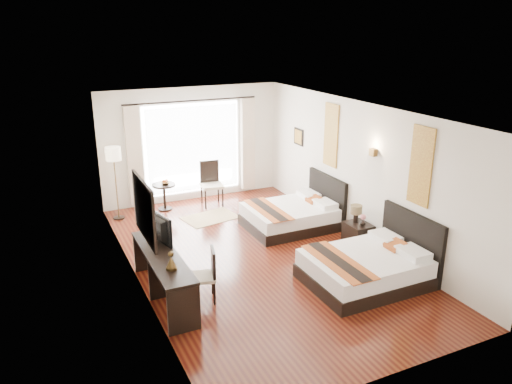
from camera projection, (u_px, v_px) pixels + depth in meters
name	position (u px, v px, depth m)	size (l,w,h in m)	color
floor	(258.00, 257.00, 9.48)	(4.50, 7.50, 0.01)	#380F0A
ceiling	(258.00, 111.00, 8.59)	(4.50, 7.50, 0.02)	white
wall_headboard	(359.00, 172.00, 9.94)	(0.01, 7.50, 2.80)	silver
wall_desk	(133.00, 205.00, 8.13)	(0.01, 7.50, 2.80)	silver
wall_window	(192.00, 144.00, 12.24)	(4.50, 0.01, 2.80)	silver
wall_entry	(395.00, 277.00, 5.82)	(4.50, 0.01, 2.80)	silver
window_glass	(193.00, 149.00, 12.26)	(2.40, 0.02, 2.20)	white
sheer_curtain	(193.00, 149.00, 12.21)	(2.30, 0.02, 2.10)	white
drape_left	(134.00, 157.00, 11.60)	(0.35, 0.14, 2.35)	beige
drape_right	(248.00, 144.00, 12.77)	(0.35, 0.14, 2.35)	beige
art_panel_near	(421.00, 166.00, 8.33)	(0.03, 0.50, 1.35)	brown
art_panel_far	(331.00, 135.00, 10.65)	(0.03, 0.50, 1.35)	brown
wall_sconce	(373.00, 152.00, 9.36)	(0.10, 0.14, 0.14)	#4B371A
mirror_frame	(144.00, 210.00, 7.51)	(0.04, 1.25, 0.95)	black
mirror_glass	(146.00, 210.00, 7.52)	(0.01, 1.12, 0.82)	white
bed_near	(369.00, 266.00, 8.49)	(1.99, 1.55, 1.12)	black
bed_far	(293.00, 215.00, 10.82)	(1.90, 1.48, 1.07)	black
nightstand	(358.00, 236.00, 9.80)	(0.43, 0.53, 0.51)	black
table_lamp	(356.00, 211.00, 9.73)	(0.23, 0.23, 0.36)	black
vase	(363.00, 223.00, 9.62)	(0.12, 0.12, 0.12)	black
console_desk	(164.00, 276.00, 7.98)	(0.50, 2.20, 0.76)	black
television	(154.00, 228.00, 8.25)	(0.86, 0.11, 0.50)	black
bronze_figurine	(171.00, 262.00, 7.35)	(0.17, 0.17, 0.25)	#4B371A
desk_chair	(204.00, 285.00, 7.93)	(0.50, 0.50, 0.88)	#C4B996
floor_lamp	(114.00, 159.00, 10.92)	(0.34, 0.34, 1.67)	black
side_table	(164.00, 197.00, 11.82)	(0.55, 0.55, 0.64)	black
fruit_bowl	(165.00, 183.00, 11.69)	(0.20, 0.20, 0.05)	#422817
window_chair	(212.00, 192.00, 12.12)	(0.55, 0.55, 1.08)	#C4B996
jute_rug	(210.00, 217.00, 11.40)	(1.19, 0.81, 0.01)	tan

